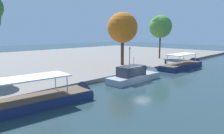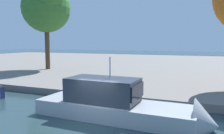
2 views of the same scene
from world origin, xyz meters
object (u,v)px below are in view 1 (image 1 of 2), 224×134
tour_boat_0 (38,103)px  tree_2 (161,26)px  mooring_bollard_0 (165,62)px  motor_yacht_1 (137,76)px  mooring_bollard_1 (166,62)px  tree_1 (123,27)px  lamp_post (130,54)px  tour_boat_2 (184,66)px

tour_boat_0 → tree_2: bearing=20.3°
tree_2 → mooring_bollard_0: bearing=-142.2°
motor_yacht_1 → tour_boat_0: bearing=-178.3°
mooring_bollard_0 → tour_boat_0: bearing=-172.7°
mooring_bollard_1 → tree_1: bearing=142.1°
mooring_bollard_1 → tree_1: size_ratio=0.08×
tour_boat_0 → tree_2: (40.02, 10.50, 8.78)m
mooring_bollard_0 → tree_2: bearing=37.8°
lamp_post → tree_1: (1.59, 3.25, 5.30)m
mooring_bollard_1 → tree_2: bearing=38.8°
motor_yacht_1 → mooring_bollard_0: bearing=15.6°
tour_boat_0 → mooring_bollard_1: 32.10m
tour_boat_2 → lamp_post: 12.37m
tour_boat_0 → mooring_bollard_0: (31.76, 4.09, 0.64)m
motor_yacht_1 → tree_1: tree_1 is taller
motor_yacht_1 → tree_1: 14.74m
tour_boat_0 → tour_boat_2: tour_boat_0 is taller
tour_boat_2 → mooring_bollard_0: 4.03m
tour_boat_0 → mooring_bollard_1: bearing=12.6°
tour_boat_2 → tree_2: size_ratio=1.22×
lamp_post → tour_boat_2: bearing=-32.2°
mooring_bollard_0 → tree_1: 12.14m
mooring_bollard_0 → lamp_post: (-9.18, 2.58, 2.16)m
mooring_bollard_1 → lamp_post: bearing=163.6°
tree_1 → tree_2: bearing=2.1°
tree_1 → tree_2: 15.87m
motor_yacht_1 → tree_2: (23.65, 10.36, 8.46)m
tour_boat_0 → motor_yacht_1: motor_yacht_1 is taller
tour_boat_0 → tree_2: 42.29m
tour_boat_0 → tree_1: bearing=27.9°
tour_boat_0 → tree_2: tree_2 is taller
tree_2 → tour_boat_0: bearing=-165.3°
tour_boat_0 → tree_1: (24.17, 9.92, 8.11)m
tree_1 → tour_boat_0: bearing=-157.7°
tree_1 → tree_2: tree_2 is taller
tree_1 → mooring_bollard_1: bearing=-37.9°
tree_2 → motor_yacht_1: bearing=-156.3°
tour_boat_0 → motor_yacht_1: size_ratio=1.38×
motor_yacht_1 → mooring_bollard_0: size_ratio=12.97×
tour_boat_2 → mooring_bollard_1: bearing=105.5°
lamp_post → mooring_bollard_0: bearing=-15.7°
mooring_bollard_1 → tree_1: tree_1 is taller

